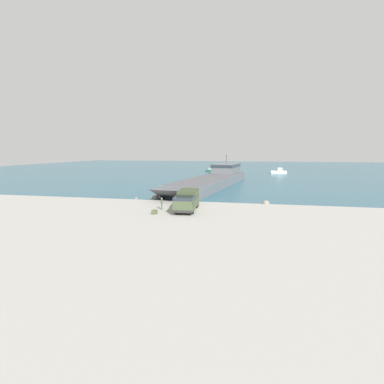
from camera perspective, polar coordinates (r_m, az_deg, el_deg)
ground_plane at (r=42.60m, az=0.27°, el=-3.11°), size 240.00×240.00×0.00m
water_surface at (r=137.12m, az=8.25°, el=4.45°), size 240.00×180.00×0.01m
landing_craft at (r=72.12m, az=4.49°, el=2.72°), size 13.66×44.72×7.00m
military_truck at (r=41.02m, az=-0.98°, el=-1.52°), size 3.01×7.50×2.70m
soldier_on_ramp at (r=41.66m, az=-5.79°, el=-2.05°), size 0.37×0.49×1.68m
moored_boat_a at (r=110.27m, az=16.19°, el=3.75°), size 5.48×2.72×2.10m
moored_boat_b at (r=117.74m, az=3.83°, el=4.16°), size 4.97×6.09×1.33m
moored_boat_c at (r=113.22m, az=5.41°, el=4.00°), size 2.90×5.63×1.32m
cargo_crate at (r=38.97m, az=-7.17°, el=-3.81°), size 0.68×0.76×0.55m
shoreline_rock_a at (r=47.43m, az=13.90°, el=-2.21°), size 1.10×1.10×1.10m
shoreline_rock_b at (r=51.21m, az=-6.96°, el=-1.29°), size 1.38×1.38×1.38m
shoreline_rock_c at (r=51.47m, az=-10.57°, el=-1.32°), size 0.60×0.60×0.60m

